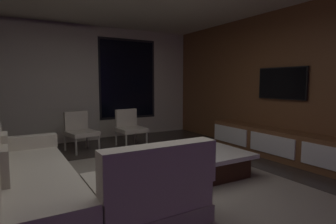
# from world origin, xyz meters

# --- Properties ---
(floor) EXTENTS (9.20, 9.20, 0.00)m
(floor) POSITION_xyz_m (0.00, 0.00, 0.00)
(floor) COLOR #332B26
(back_wall_with_window) EXTENTS (6.60, 0.30, 2.70)m
(back_wall_with_window) POSITION_xyz_m (-0.06, 3.62, 1.34)
(back_wall_with_window) COLOR beige
(back_wall_with_window) RESTS_ON floor
(media_wall) EXTENTS (0.12, 7.80, 2.70)m
(media_wall) POSITION_xyz_m (3.06, 0.00, 1.35)
(media_wall) COLOR brown
(media_wall) RESTS_ON floor
(area_rug) EXTENTS (3.20, 3.80, 0.01)m
(area_rug) POSITION_xyz_m (0.35, -0.10, 0.01)
(area_rug) COLOR gray
(area_rug) RESTS_ON floor
(sectional_couch) EXTENTS (1.98, 2.50, 0.82)m
(sectional_couch) POSITION_xyz_m (-0.99, -0.07, 0.29)
(sectional_couch) COLOR #B1A997
(sectional_couch) RESTS_ON floor
(coffee_table) EXTENTS (1.16, 1.16, 0.36)m
(coffee_table) POSITION_xyz_m (1.05, 0.13, 0.19)
(coffee_table) COLOR #392011
(coffee_table) RESTS_ON floor
(book_stack_on_coffee_table) EXTENTS (0.29, 0.22, 0.05)m
(book_stack_on_coffee_table) POSITION_xyz_m (1.09, 0.28, 0.39)
(book_stack_on_coffee_table) COLOR #50BDC0
(book_stack_on_coffee_table) RESTS_ON coffee_table
(accent_chair_near_window) EXTENTS (0.58, 0.60, 0.78)m
(accent_chair_near_window) POSITION_xyz_m (0.87, 2.46, 0.43)
(accent_chair_near_window) COLOR #B2ADA0
(accent_chair_near_window) RESTS_ON floor
(accent_chair_by_curtain) EXTENTS (0.65, 0.67, 0.78)m
(accent_chair_by_curtain) POSITION_xyz_m (-0.17, 2.56, 0.43)
(accent_chair_by_curtain) COLOR #B2ADA0
(accent_chair_by_curtain) RESTS_ON floor
(media_console) EXTENTS (0.46, 3.10, 0.52)m
(media_console) POSITION_xyz_m (2.77, 0.05, 0.25)
(media_console) COLOR brown
(media_console) RESTS_ON floor
(mounted_tv) EXTENTS (0.05, 1.01, 0.58)m
(mounted_tv) POSITION_xyz_m (2.95, 0.25, 1.35)
(mounted_tv) COLOR black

